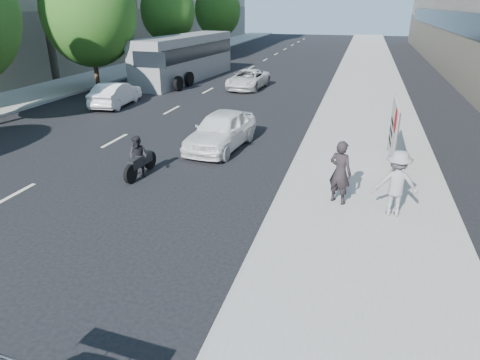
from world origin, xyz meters
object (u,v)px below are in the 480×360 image
(bus, at_px, (186,58))
(white_sedan_mid, at_px, (116,94))
(white_sedan_near, at_px, (221,130))
(white_sedan_far, at_px, (248,79))
(pedestrian_woman, at_px, (340,172))
(motorcycle, at_px, (139,159))
(jogger, at_px, (396,183))
(protest_banner, at_px, (393,130))

(bus, bearing_deg, white_sedan_mid, -87.24)
(white_sedan_near, xyz_separation_m, white_sedan_far, (-2.31, 13.18, -0.12))
(pedestrian_woman, xyz_separation_m, white_sedan_far, (-7.27, 17.51, -0.44))
(motorcycle, bearing_deg, jogger, -2.79)
(jogger, distance_m, pedestrian_woman, 1.54)
(white_sedan_mid, relative_size, white_sedan_far, 0.90)
(white_sedan_far, xyz_separation_m, bus, (-5.55, 2.33, 1.00))
(motorcycle, bearing_deg, white_sedan_mid, 128.68)
(white_sedan_near, height_order, white_sedan_mid, white_sedan_near)
(protest_banner, bearing_deg, white_sedan_far, 122.83)
(jogger, height_order, motorcycle, jogger)
(white_sedan_mid, distance_m, bus, 9.74)
(protest_banner, distance_m, motorcycle, 8.88)
(white_sedan_near, height_order, bus, bus)
(bus, bearing_deg, motorcycle, -67.10)
(motorcycle, xyz_separation_m, bus, (-6.15, 19.24, 1.00))
(motorcycle, bearing_deg, pedestrian_woman, -0.98)
(white_sedan_near, relative_size, motorcycle, 2.16)
(bus, bearing_deg, pedestrian_woman, -51.95)
(jogger, height_order, pedestrian_woman, pedestrian_woman)
(white_sedan_far, bearing_deg, white_sedan_near, -75.81)
(white_sedan_far, bearing_deg, pedestrian_woman, -63.23)
(pedestrian_woman, height_order, white_sedan_far, pedestrian_woman)
(white_sedan_mid, bearing_deg, white_sedan_far, -134.39)
(white_sedan_mid, bearing_deg, motorcycle, 119.09)
(white_sedan_mid, distance_m, white_sedan_far, 9.46)
(pedestrian_woman, height_order, white_sedan_mid, pedestrian_woman)
(protest_banner, distance_m, bus, 21.54)
(protest_banner, xyz_separation_m, white_sedan_near, (-6.53, 0.53, -0.65))
(pedestrian_woman, distance_m, motorcycle, 6.71)
(pedestrian_woman, xyz_separation_m, motorcycle, (-6.67, 0.61, -0.44))
(protest_banner, height_order, white_sedan_far, protest_banner)
(white_sedan_near, bearing_deg, white_sedan_mid, 150.26)
(jogger, xyz_separation_m, bus, (-14.31, 20.24, 0.57))
(white_sedan_near, xyz_separation_m, bus, (-7.86, 15.51, 0.88))
(jogger, distance_m, white_sedan_mid, 18.12)
(motorcycle, bearing_deg, white_sedan_near, 69.53)
(jogger, distance_m, protest_banner, 4.22)
(white_sedan_near, relative_size, white_sedan_mid, 1.07)
(protest_banner, relative_size, white_sedan_far, 0.67)
(jogger, xyz_separation_m, white_sedan_mid, (-14.72, 10.56, -0.38))
(protest_banner, bearing_deg, pedestrian_woman, -112.36)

